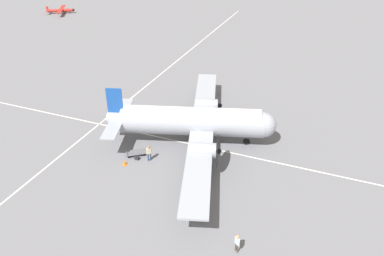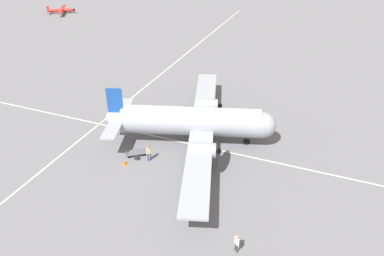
{
  "view_description": "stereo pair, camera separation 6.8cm",
  "coord_description": "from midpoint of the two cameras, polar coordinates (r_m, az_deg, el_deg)",
  "views": [
    {
      "loc": [
        12.65,
        -31.68,
        21.88
      ],
      "look_at": [
        0.0,
        0.0,
        1.78
      ],
      "focal_mm": 35.0,
      "sensor_mm": 36.0,
      "label": 1
    },
    {
      "loc": [
        12.72,
        -31.66,
        21.88
      ],
      "look_at": [
        0.0,
        0.0,
        1.78
      ],
      "focal_mm": 35.0,
      "sensor_mm": 36.0,
      "label": 2
    }
  ],
  "objects": [
    {
      "name": "ground_plane",
      "position": [
        40.53,
        0.05,
        -2.17
      ],
      "size": [
        300.0,
        300.0,
        0.0
      ],
      "primitive_type": "plane",
      "color": "slate"
    },
    {
      "name": "baggage_cart",
      "position": [
        38.8,
        -8.51,
        -3.71
      ],
      "size": [
        2.24,
        2.03,
        0.56
      ],
      "rotation": [
        0.0,
        0.0,
        0.64
      ],
      "color": "#56565B",
      "rests_on": "ground_plane"
    },
    {
      "name": "apron_line_eastwest",
      "position": [
        40.22,
        -0.16,
        -2.44
      ],
      "size": [
        120.0,
        0.16,
        0.01
      ],
      "color": "silver",
      "rests_on": "ground_plane"
    },
    {
      "name": "crew_foreground",
      "position": [
        28.53,
        6.91,
        -16.83
      ],
      "size": [
        0.45,
        0.38,
        1.63
      ],
      "rotation": [
        0.0,
        0.0,
        -0.68
      ],
      "color": "#473D2D",
      "rests_on": "ground_plane"
    },
    {
      "name": "airliner_main",
      "position": [
        39.15,
        0.72,
        1.03
      ],
      "size": [
        17.95,
        27.16,
        6.09
      ],
      "rotation": [
        0.0,
        0.0,
        0.31
      ],
      "color": "#9399A3",
      "rests_on": "ground_plane"
    },
    {
      "name": "suitcase_near_door",
      "position": [
        38.09,
        -8.38,
        -4.5
      ],
      "size": [
        0.45,
        0.19,
        0.51
      ],
      "color": "#232328",
      "rests_on": "ground_plane"
    },
    {
      "name": "apron_line_northsouth",
      "position": [
        45.5,
        -13.61,
        0.84
      ],
      "size": [
        0.16,
        120.0,
        0.01
      ],
      "color": "silver",
      "rests_on": "ground_plane"
    },
    {
      "name": "passenger_boarding",
      "position": [
        37.34,
        -6.52,
        -3.58
      ],
      "size": [
        0.44,
        0.46,
        1.75
      ],
      "rotation": [
        0.0,
        0.0,
        0.81
      ],
      "color": "navy",
      "rests_on": "ground_plane"
    },
    {
      "name": "traffic_cone",
      "position": [
        37.58,
        -10.18,
        -5.17
      ],
      "size": [
        0.43,
        0.43,
        0.56
      ],
      "color": "orange",
      "rests_on": "ground_plane"
    },
    {
      "name": "light_aircraft_distant",
      "position": [
        99.02,
        -19.25,
        16.59
      ],
      "size": [
        6.35,
        8.03,
        1.74
      ],
      "rotation": [
        0.0,
        0.0,
        0.53
      ],
      "color": "#B2231E",
      "rests_on": "ground_plane"
    }
  ]
}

